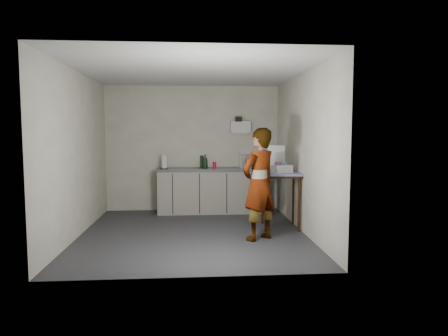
{
  "coord_description": "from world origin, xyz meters",
  "views": [
    {
      "loc": [
        0.01,
        -6.4,
        1.64
      ],
      "look_at": [
        0.54,
        0.45,
        1.02
      ],
      "focal_mm": 32.0,
      "sensor_mm": 36.0,
      "label": 1
    }
  ],
  "objects": [
    {
      "name": "dark_bottle",
      "position": [
        0.19,
        1.76,
        1.04
      ],
      "size": [
        0.07,
        0.07,
        0.26
      ],
      "primitive_type": "cylinder",
      "color": "black",
      "rests_on": "kitchen_counter"
    },
    {
      "name": "paper_towel",
      "position": [
        -0.57,
        1.62,
        1.04
      ],
      "size": [
        0.16,
        0.16,
        0.28
      ],
      "color": "black",
      "rests_on": "kitchen_counter"
    },
    {
      "name": "wall_shelf",
      "position": [
        1.0,
        1.92,
        1.75
      ],
      "size": [
        0.42,
        0.18,
        0.37
      ],
      "color": "white",
      "rests_on": "ground"
    },
    {
      "name": "ground",
      "position": [
        0.0,
        0.0,
        0.0
      ],
      "size": [
        4.0,
        4.0,
        0.0
      ],
      "primitive_type": "plane",
      "color": "#2D2D33",
      "rests_on": "ground"
    },
    {
      "name": "soda_can",
      "position": [
        0.44,
        1.66,
        0.98
      ],
      "size": [
        0.07,
        0.07,
        0.13
      ],
      "primitive_type": "cylinder",
      "color": "red",
      "rests_on": "kitchen_counter"
    },
    {
      "name": "standing_man",
      "position": [
        1.0,
        -0.47,
        0.85
      ],
      "size": [
        0.74,
        0.7,
        1.71
      ],
      "primitive_type": "imported",
      "rotation": [
        0.0,
        0.0,
        3.78
      ],
      "color": "#B2A593",
      "rests_on": "ground"
    },
    {
      "name": "soap_bottle",
      "position": [
        0.25,
        1.65,
        1.05
      ],
      "size": [
        0.15,
        0.15,
        0.28
      ],
      "primitive_type": "imported",
      "rotation": [
        0.0,
        0.0,
        0.6
      ],
      "color": "black",
      "rests_on": "kitchen_counter"
    },
    {
      "name": "wall_right",
      "position": [
        1.79,
        0.0,
        1.3
      ],
      "size": [
        0.02,
        4.0,
        2.6
      ],
      "primitive_type": "cube",
      "color": "beige",
      "rests_on": "ground"
    },
    {
      "name": "wall_left",
      "position": [
        -1.79,
        0.0,
        1.3
      ],
      "size": [
        0.02,
        4.0,
        2.6
      ],
      "primitive_type": "cube",
      "color": "beige",
      "rests_on": "ground"
    },
    {
      "name": "wall_back",
      "position": [
        0.0,
        1.99,
        1.3
      ],
      "size": [
        3.6,
        0.02,
        2.6
      ],
      "primitive_type": "cube",
      "color": "beige",
      "rests_on": "ground"
    },
    {
      "name": "ceiling",
      "position": [
        0.0,
        0.0,
        2.6
      ],
      "size": [
        3.6,
        4.0,
        0.01
      ],
      "primitive_type": "cube",
      "color": "silver",
      "rests_on": "wall_back"
    },
    {
      "name": "bakery_box",
      "position": [
        1.48,
        0.26,
        1.06
      ],
      "size": [
        0.39,
        0.4,
        0.45
      ],
      "rotation": [
        0.0,
        0.0,
        0.24
      ],
      "color": "white",
      "rests_on": "side_table"
    },
    {
      "name": "dish_rack",
      "position": [
        1.12,
        1.67,
        0.97
      ],
      "size": [
        0.4,
        0.3,
        0.28
      ],
      "color": "silver",
      "rests_on": "kitchen_counter"
    },
    {
      "name": "kitchen_counter",
      "position": [
        0.4,
        1.7,
        0.43
      ],
      "size": [
        2.24,
        0.62,
        0.91
      ],
      "color": "black",
      "rests_on": "ground"
    },
    {
      "name": "side_table",
      "position": [
        1.5,
        0.28,
        0.84
      ],
      "size": [
        0.8,
        0.8,
        0.96
      ],
      "rotation": [
        0.0,
        0.0,
        -0.08
      ],
      "color": "#34180C",
      "rests_on": "ground"
    }
  ]
}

